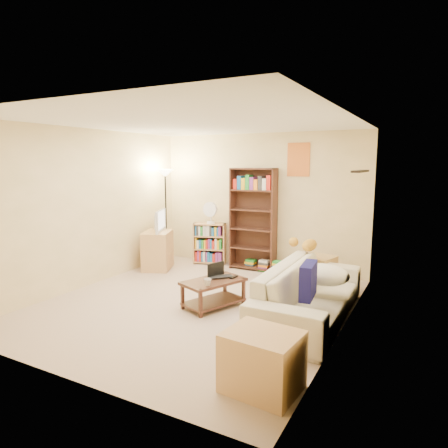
# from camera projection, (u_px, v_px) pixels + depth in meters

# --- Properties ---
(room) EXTENTS (4.50, 4.54, 2.52)m
(room) POSITION_uv_depth(u_px,v_px,m) (196.00, 189.00, 5.39)
(room) COLOR #C2A891
(room) RESTS_ON ground
(sofa) EXTENTS (2.34, 0.97, 0.68)m
(sofa) POSITION_uv_depth(u_px,v_px,m) (310.00, 292.00, 5.07)
(sofa) COLOR beige
(sofa) RESTS_ON ground
(navy_pillow) EXTENTS (0.18, 0.46, 0.40)m
(navy_pillow) POSITION_uv_depth(u_px,v_px,m) (308.00, 280.00, 4.53)
(navy_pillow) COLOR #141354
(navy_pillow) RESTS_ON sofa
(cream_blanket) EXTENTS (0.62, 0.44, 0.27)m
(cream_blanket) POSITION_uv_depth(u_px,v_px,m) (324.00, 275.00, 5.00)
(cream_blanket) COLOR white
(cream_blanket) RESTS_ON sofa
(tabby_cat) EXTENTS (0.53, 0.19, 0.18)m
(tabby_cat) POSITION_uv_depth(u_px,v_px,m) (307.00, 245.00, 5.92)
(tabby_cat) COLOR #C38929
(tabby_cat) RESTS_ON sofa
(coffee_table) EXTENTS (0.76, 0.97, 0.38)m
(coffee_table) POSITION_uv_depth(u_px,v_px,m) (213.00, 290.00, 5.48)
(coffee_table) COLOR #46241B
(coffee_table) RESTS_ON ground
(laptop) EXTENTS (0.57, 0.57, 0.03)m
(laptop) POSITION_uv_depth(u_px,v_px,m) (221.00, 278.00, 5.51)
(laptop) COLOR black
(laptop) RESTS_ON coffee_table
(laptop_screen) EXTENTS (0.12, 0.27, 0.19)m
(laptop_screen) POSITION_uv_depth(u_px,v_px,m) (216.00, 269.00, 5.59)
(laptop_screen) COLOR white
(laptop_screen) RESTS_ON laptop
(mug) EXTENTS (0.14, 0.14, 0.09)m
(mug) POSITION_uv_depth(u_px,v_px,m) (208.00, 282.00, 5.20)
(mug) COLOR silver
(mug) RESTS_ON coffee_table
(tv_remote) EXTENTS (0.06, 0.16, 0.02)m
(tv_remote) POSITION_uv_depth(u_px,v_px,m) (234.00, 277.00, 5.56)
(tv_remote) COLOR black
(tv_remote) RESTS_ON coffee_table
(tv_stand) EXTENTS (0.70, 0.79, 0.71)m
(tv_stand) POSITION_uv_depth(u_px,v_px,m) (158.00, 250.00, 7.44)
(tv_stand) COLOR #D7B968
(tv_stand) RESTS_ON ground
(television) EXTENTS (0.76, 0.60, 0.40)m
(television) POSITION_uv_depth(u_px,v_px,m) (157.00, 221.00, 7.35)
(television) COLOR black
(television) RESTS_ON tv_stand
(tall_bookshelf) EXTENTS (0.85, 0.30, 1.87)m
(tall_bookshelf) POSITION_uv_depth(u_px,v_px,m) (253.00, 217.00, 7.30)
(tall_bookshelf) COLOR #49271C
(tall_bookshelf) RESTS_ON ground
(short_bookshelf) EXTENTS (0.67, 0.43, 0.80)m
(short_bookshelf) POSITION_uv_depth(u_px,v_px,m) (210.00, 243.00, 7.82)
(short_bookshelf) COLOR tan
(short_bookshelf) RESTS_ON ground
(desk_fan) EXTENTS (0.28, 0.16, 0.42)m
(desk_fan) POSITION_uv_depth(u_px,v_px,m) (210.00, 212.00, 7.66)
(desk_fan) COLOR white
(desk_fan) RESTS_ON short_bookshelf
(floor_lamp) EXTENTS (0.31, 0.31, 1.84)m
(floor_lamp) POSITION_uv_depth(u_px,v_px,m) (165.00, 189.00, 7.63)
(floor_lamp) COLOR black
(floor_lamp) RESTS_ON ground
(side_table) EXTENTS (0.55, 0.55, 0.52)m
(side_table) POSITION_uv_depth(u_px,v_px,m) (318.00, 272.00, 6.29)
(side_table) COLOR tan
(side_table) RESTS_ON ground
(end_cabinet) EXTENTS (0.67, 0.58, 0.52)m
(end_cabinet) POSITION_uv_depth(u_px,v_px,m) (262.00, 361.00, 3.47)
(end_cabinet) COLOR tan
(end_cabinet) RESTS_ON ground
(book_stacks) EXTENTS (1.40, 0.46, 0.24)m
(book_stacks) POSITION_uv_depth(u_px,v_px,m) (279.00, 269.00, 7.08)
(book_stacks) COLOR red
(book_stacks) RESTS_ON ground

